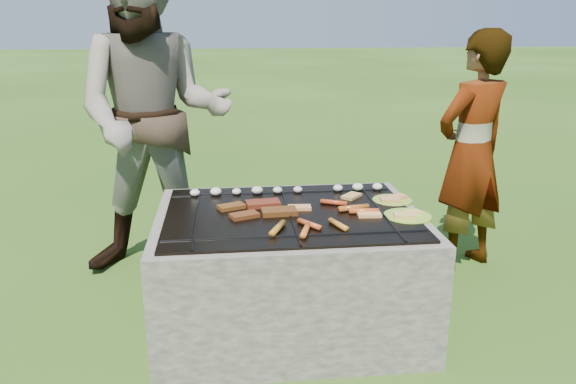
# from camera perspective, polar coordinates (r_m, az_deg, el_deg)

# --- Properties ---
(lawn) EXTENTS (60.00, 60.00, 0.00)m
(lawn) POSITION_cam_1_polar(r_m,az_deg,el_deg) (3.01, 0.11, -13.13)
(lawn) COLOR #254611
(lawn) RESTS_ON ground
(fire_pit) EXTENTS (1.30, 1.00, 0.62)m
(fire_pit) POSITION_cam_1_polar(r_m,az_deg,el_deg) (2.88, 0.11, -8.27)
(fire_pit) COLOR gray
(fire_pit) RESTS_ON ground
(mushrooms) EXTENTS (1.05, 0.06, 0.04)m
(mushrooms) POSITION_cam_1_polar(r_m,az_deg,el_deg) (3.05, -0.31, 0.25)
(mushrooms) COLOR #F2E4CD
(mushrooms) RESTS_ON fire_pit
(pork_slabs) EXTENTS (0.39, 0.28, 0.02)m
(pork_slabs) POSITION_cam_1_polar(r_m,az_deg,el_deg) (2.77, -2.81, -1.70)
(pork_slabs) COLOR #95561B
(pork_slabs) RESTS_ON fire_pit
(sausages) EXTENTS (0.56, 0.50, 0.03)m
(sausages) POSITION_cam_1_polar(r_m,az_deg,el_deg) (2.64, 3.89, -2.67)
(sausages) COLOR #CE4921
(sausages) RESTS_ON fire_pit
(bread_on_grate) EXTENTS (0.44, 0.40, 0.02)m
(bread_on_grate) POSITION_cam_1_polar(r_m,az_deg,el_deg) (2.84, 5.27, -1.39)
(bread_on_grate) COLOR tan
(bread_on_grate) RESTS_ON fire_pit
(plate_far) EXTENTS (0.24, 0.24, 0.03)m
(plate_far) POSITION_cam_1_polar(r_m,az_deg,el_deg) (2.99, 10.57, -0.83)
(plate_far) COLOR gold
(plate_far) RESTS_ON fire_pit
(plate_near) EXTENTS (0.23, 0.23, 0.03)m
(plate_near) POSITION_cam_1_polar(r_m,az_deg,el_deg) (2.76, 12.03, -2.43)
(plate_near) COLOR #B6D833
(plate_near) RESTS_ON fire_pit
(cook) EXTENTS (0.64, 0.54, 1.47)m
(cook) POSITION_cam_1_polar(r_m,az_deg,el_deg) (3.61, 18.15, 3.77)
(cook) COLOR gray
(cook) RESTS_ON ground
(bystander) EXTENTS (0.98, 0.79, 1.94)m
(bystander) POSITION_cam_1_polar(r_m,az_deg,el_deg) (3.41, -13.46, 7.39)
(bystander) COLOR gray
(bystander) RESTS_ON ground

